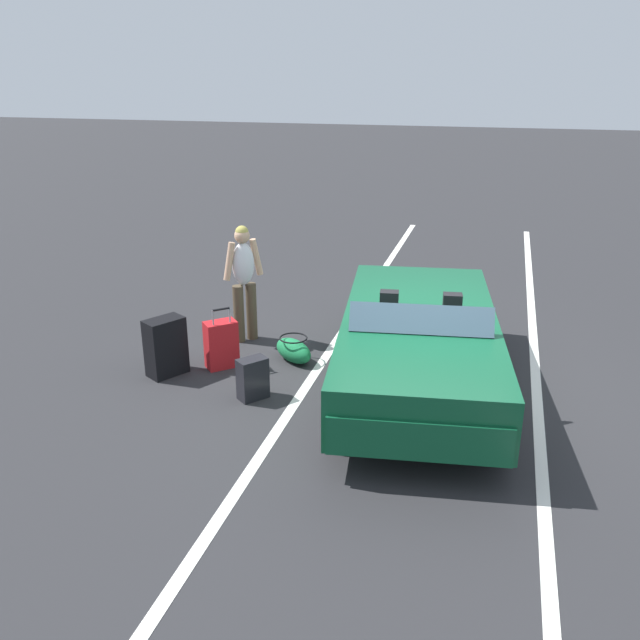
{
  "coord_description": "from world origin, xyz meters",
  "views": [
    {
      "loc": [
        7.24,
        0.8,
        3.61
      ],
      "look_at": [
        -0.05,
        -1.22,
        0.75
      ],
      "focal_mm": 37.28,
      "sensor_mm": 36.0,
      "label": 1
    }
  ],
  "objects_px": {
    "suitcase_medium_bright": "(221,344)",
    "suitcase_large_black": "(166,347)",
    "suitcase_small_carryon": "(253,379)",
    "duffel_bag": "(294,350)",
    "convertible_car": "(419,351)",
    "traveler_person": "(244,277)"
  },
  "relations": [
    {
      "from": "suitcase_medium_bright",
      "to": "traveler_person",
      "type": "bearing_deg",
      "value": -41.08
    },
    {
      "from": "suitcase_medium_bright",
      "to": "traveler_person",
      "type": "relative_size",
      "value": 0.5
    },
    {
      "from": "traveler_person",
      "to": "suitcase_small_carryon",
      "type": "bearing_deg",
      "value": -24.02
    },
    {
      "from": "duffel_bag",
      "to": "convertible_car",
      "type": "bearing_deg",
      "value": 70.61
    },
    {
      "from": "suitcase_large_black",
      "to": "suitcase_small_carryon",
      "type": "relative_size",
      "value": 1.48
    },
    {
      "from": "suitcase_medium_bright",
      "to": "suitcase_large_black",
      "type": "bearing_deg",
      "value": 80.4
    },
    {
      "from": "convertible_car",
      "to": "suitcase_medium_bright",
      "type": "bearing_deg",
      "value": -101.99
    },
    {
      "from": "convertible_car",
      "to": "duffel_bag",
      "type": "xyz_separation_m",
      "value": [
        -0.6,
        -1.7,
        -0.43
      ]
    },
    {
      "from": "suitcase_medium_bright",
      "to": "suitcase_small_carryon",
      "type": "distance_m",
      "value": 1.01
    },
    {
      "from": "suitcase_medium_bright",
      "to": "duffel_bag",
      "type": "height_order",
      "value": "suitcase_medium_bright"
    },
    {
      "from": "suitcase_large_black",
      "to": "suitcase_small_carryon",
      "type": "distance_m",
      "value": 1.33
    },
    {
      "from": "convertible_car",
      "to": "suitcase_large_black",
      "type": "xyz_separation_m",
      "value": [
        0.19,
        -3.12,
        -0.22
      ]
    },
    {
      "from": "duffel_bag",
      "to": "traveler_person",
      "type": "relative_size",
      "value": 0.42
    },
    {
      "from": "duffel_bag",
      "to": "traveler_person",
      "type": "xyz_separation_m",
      "value": [
        -0.54,
        -0.88,
        0.77
      ]
    },
    {
      "from": "suitcase_small_carryon",
      "to": "duffel_bag",
      "type": "relative_size",
      "value": 0.72
    },
    {
      "from": "suitcase_medium_bright",
      "to": "duffel_bag",
      "type": "xyz_separation_m",
      "value": [
        -0.41,
        0.84,
        -0.15
      ]
    },
    {
      "from": "suitcase_small_carryon",
      "to": "duffel_bag",
      "type": "xyz_separation_m",
      "value": [
        -1.13,
        0.14,
        -0.09
      ]
    },
    {
      "from": "convertible_car",
      "to": "traveler_person",
      "type": "xyz_separation_m",
      "value": [
        -1.14,
        -2.58,
        0.34
      ]
    },
    {
      "from": "suitcase_medium_bright",
      "to": "convertible_car",
      "type": "bearing_deg",
      "value": -137.65
    },
    {
      "from": "convertible_car",
      "to": "duffel_bag",
      "type": "height_order",
      "value": "convertible_car"
    },
    {
      "from": "suitcase_small_carryon",
      "to": "traveler_person",
      "type": "distance_m",
      "value": 1.95
    },
    {
      "from": "suitcase_small_carryon",
      "to": "traveler_person",
      "type": "relative_size",
      "value": 0.3
    }
  ]
}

